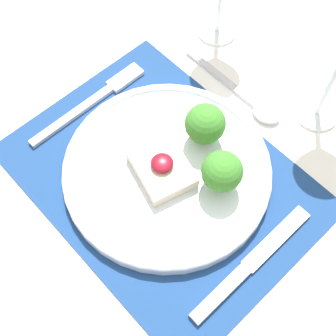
% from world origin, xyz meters
% --- Properties ---
extents(ground_plane, '(8.00, 8.00, 0.00)m').
position_xyz_m(ground_plane, '(0.00, 0.00, 0.00)').
color(ground_plane, gray).
extents(dining_table, '(1.31, 1.19, 0.74)m').
position_xyz_m(dining_table, '(0.00, 0.00, 0.66)').
color(dining_table, white).
rests_on(dining_table, ground_plane).
extents(placemat, '(0.40, 0.30, 0.00)m').
position_xyz_m(placemat, '(0.00, 0.00, 0.75)').
color(placemat, navy).
rests_on(placemat, dining_table).
extents(dinner_plate, '(0.28, 0.28, 0.08)m').
position_xyz_m(dinner_plate, '(0.01, 0.01, 0.76)').
color(dinner_plate, silver).
rests_on(dinner_plate, placemat).
extents(fork, '(0.02, 0.20, 0.01)m').
position_xyz_m(fork, '(-0.16, 0.02, 0.75)').
color(fork, '#B2B2B7').
rests_on(fork, placemat).
extents(knife, '(0.02, 0.20, 0.01)m').
position_xyz_m(knife, '(0.16, -0.01, 0.75)').
color(knife, '#B2B2B7').
rests_on(knife, placemat).
extents(spoon, '(0.19, 0.04, 0.01)m').
position_xyz_m(spoon, '(-0.00, 0.18, 0.75)').
color(spoon, '#B2B2B7').
rests_on(spoon, dining_table).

